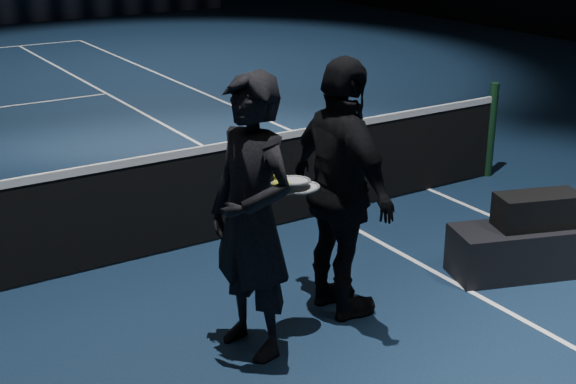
% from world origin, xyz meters
% --- Properties ---
extents(net_post_right, '(0.10, 0.10, 1.10)m').
position_xyz_m(net_post_right, '(6.40, 0.00, 0.55)').
color(net_post_right, black).
rests_on(net_post_right, floor).
extents(player_bench, '(1.51, 0.92, 0.43)m').
position_xyz_m(player_bench, '(4.83, -2.07, 0.21)').
color(player_bench, black).
rests_on(player_bench, floor).
extents(racket_bag, '(0.78, 0.52, 0.29)m').
position_xyz_m(racket_bag, '(4.83, -2.07, 0.57)').
color(racket_bag, black).
rests_on(racket_bag, player_bench).
extents(bag_signature, '(0.32, 0.11, 0.10)m').
position_xyz_m(bag_signature, '(4.83, -2.22, 0.57)').
color(bag_signature, white).
rests_on(bag_signature, racket_bag).
extents(player_a, '(0.62, 0.82, 2.01)m').
position_xyz_m(player_a, '(2.17, -1.87, 1.00)').
color(player_a, black).
rests_on(player_a, floor).
extents(player_b, '(0.52, 1.19, 2.01)m').
position_xyz_m(player_b, '(3.01, -1.75, 1.00)').
color(player_b, black).
rests_on(player_b, floor).
extents(racket_lower, '(0.70, 0.31, 0.03)m').
position_xyz_m(racket_lower, '(2.61, -1.81, 1.12)').
color(racket_lower, black).
rests_on(racket_lower, player_a).
extents(racket_upper, '(0.71, 0.36, 0.10)m').
position_xyz_m(racket_upper, '(2.56, -1.78, 1.17)').
color(racket_upper, black).
rests_on(racket_upper, player_b).
extents(tennis_balls, '(0.12, 0.10, 0.12)m').
position_xyz_m(tennis_balls, '(2.42, -1.83, 1.21)').
color(tennis_balls, gold).
rests_on(tennis_balls, racket_upper).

